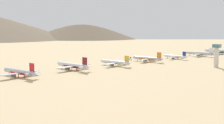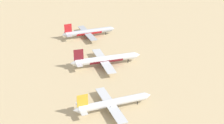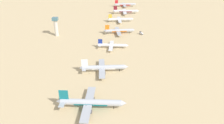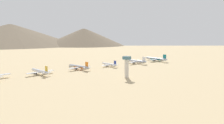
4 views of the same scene
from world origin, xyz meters
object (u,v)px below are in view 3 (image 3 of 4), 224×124
parked_jet_1 (103,68)px  parked_jet_4 (120,19)px  parked_jet_6 (125,4)px  control_tower (56,26)px  parked_jet_5 (125,11)px  parked_jet_0 (90,102)px  parked_jet_2 (112,45)px  parked_jet_3 (119,31)px  service_truck (141,33)px

parked_jet_1 → parked_jet_4: size_ratio=1.06×
parked_jet_6 → control_tower: bearing=-120.7°
control_tower → parked_jet_5: bearing=49.1°
parked_jet_0 → parked_jet_1: parked_jet_0 is taller
parked_jet_4 → parked_jet_5: parked_jet_5 is taller
parked_jet_2 → parked_jet_5: parked_jet_5 is taller
parked_jet_0 → parked_jet_3: size_ratio=1.15×
parked_jet_2 → control_tower: control_tower is taller
parked_jet_0 → parked_jet_1: size_ratio=1.10×
parked_jet_3 → parked_jet_4: bearing=85.9°
parked_jet_2 → parked_jet_6: bearing=82.3°
service_truck → control_tower: size_ratio=0.23×
parked_jet_2 → parked_jet_0: bearing=-98.9°
parked_jet_0 → parked_jet_1: bearing=81.4°
parked_jet_0 → control_tower: size_ratio=2.03×
parked_jet_1 → parked_jet_3: size_ratio=1.05×
control_tower → parked_jet_4: bearing=36.1°
parked_jet_1 → parked_jet_2: 56.11m
parked_jet_1 → parked_jet_2: parked_jet_1 is taller
parked_jet_5 → service_truck: parked_jet_5 is taller
parked_jet_1 → service_truck: 112.54m
parked_jet_2 → parked_jet_4: parked_jet_4 is taller
parked_jet_2 → service_truck: bearing=49.1°
service_truck → control_tower: control_tower is taller
parked_jet_0 → parked_jet_1: (7.90, 52.31, -0.42)m
parked_jet_2 → parked_jet_6: 216.10m
parked_jet_4 → parked_jet_6: size_ratio=0.92×
parked_jet_6 → service_truck: bearing=-86.2°
parked_jet_5 → parked_jet_6: bearing=87.3°
parked_jet_3 → parked_jet_0: bearing=-99.7°
parked_jet_2 → parked_jet_3: size_ratio=0.86×
parked_jet_0 → control_tower: (-56.11, 150.40, 9.15)m
parked_jet_5 → parked_jet_0: bearing=-99.2°
parked_jet_1 → service_truck: parked_jet_1 is taller
parked_jet_1 → parked_jet_3: parked_jet_1 is taller
parked_jet_5 → parked_jet_6: 57.14m
parked_jet_1 → parked_jet_6: size_ratio=0.98×
parked_jet_1 → service_truck: size_ratio=8.18×
parked_jet_4 → service_truck: size_ratio=7.69×
parked_jet_4 → parked_jet_1: bearing=-98.1°
parked_jet_0 → parked_jet_6: bearing=81.9°
parked_jet_2 → parked_jet_3: parked_jet_3 is taller
parked_jet_2 → control_tower: size_ratio=1.51×
parked_jet_1 → parked_jet_4: parked_jet_1 is taller
parked_jet_5 → service_truck: bearing=-82.9°
parked_jet_4 → parked_jet_6: bearing=82.3°
parked_jet_0 → parked_jet_6: parked_jet_0 is taller
parked_jet_5 → service_truck: (13.83, -111.11, -2.62)m
control_tower → parked_jet_3: bearing=5.2°
parked_jet_2 → parked_jet_1: bearing=-99.1°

